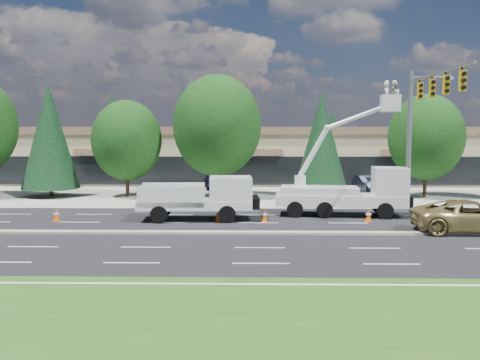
{
  "coord_description": "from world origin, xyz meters",
  "views": [
    {
      "loc": [
        -0.4,
        -26.16,
        5.06
      ],
      "look_at": [
        -0.99,
        3.17,
        2.4
      ],
      "focal_mm": 40.0,
      "sensor_mm": 36.0,
      "label": 1
    }
  ],
  "objects_px": {
    "utility_pickup": "(203,202)",
    "bucket_truck": "(354,186)",
    "minivan": "(472,217)",
    "signal_mast": "(421,115)"
  },
  "relations": [
    {
      "from": "bucket_truck",
      "to": "minivan",
      "type": "distance_m",
      "value": 7.26
    },
    {
      "from": "utility_pickup",
      "to": "bucket_truck",
      "type": "height_order",
      "value": "bucket_truck"
    },
    {
      "from": "signal_mast",
      "to": "minivan",
      "type": "xyz_separation_m",
      "value": [
        0.68,
        -6.44,
        -5.25
      ]
    },
    {
      "from": "signal_mast",
      "to": "minivan",
      "type": "height_order",
      "value": "signal_mast"
    },
    {
      "from": "signal_mast",
      "to": "bucket_truck",
      "type": "bearing_deg",
      "value": -164.52
    },
    {
      "from": "utility_pickup",
      "to": "minivan",
      "type": "relative_size",
      "value": 1.14
    },
    {
      "from": "utility_pickup",
      "to": "bucket_truck",
      "type": "bearing_deg",
      "value": 7.11
    },
    {
      "from": "bucket_truck",
      "to": "utility_pickup",
      "type": "bearing_deg",
      "value": -163.79
    },
    {
      "from": "bucket_truck",
      "to": "minivan",
      "type": "bearing_deg",
      "value": -41.43
    },
    {
      "from": "signal_mast",
      "to": "bucket_truck",
      "type": "xyz_separation_m",
      "value": [
        -4.21,
        -1.17,
        -4.27
      ]
    }
  ]
}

